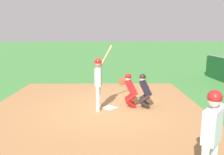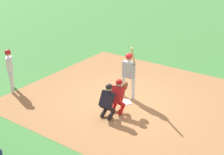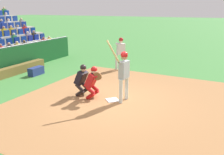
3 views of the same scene
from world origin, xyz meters
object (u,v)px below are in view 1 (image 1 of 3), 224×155
object	(u,v)px
home_plate_marker	(110,108)
batter_at_plate	(99,77)
on_deck_batter	(212,129)
catcher_crouching	(130,88)
home_plate_umpire	(144,89)

from	to	relation	value
home_plate_marker	batter_at_plate	bearing A→B (deg)	104.17
home_plate_marker	batter_at_plate	world-z (taller)	batter_at_plate
home_plate_marker	on_deck_batter	bearing A→B (deg)	-160.31
batter_at_plate	catcher_crouching	distance (m)	1.26
home_plate_marker	catcher_crouching	size ratio (longest dim) A/B	0.34
catcher_crouching	batter_at_plate	bearing A→B (deg)	102.09
home_plate_umpire	home_plate_marker	bearing A→B (deg)	92.04
catcher_crouching	on_deck_batter	world-z (taller)	on_deck_batter
on_deck_batter	batter_at_plate	bearing A→B (deg)	24.51
home_plate_marker	batter_at_plate	xyz separation A→B (m)	(-0.10, 0.39, 1.16)
catcher_crouching	home_plate_umpire	world-z (taller)	home_plate_umpire
home_plate_marker	home_plate_umpire	bearing A→B (deg)	-87.96
home_plate_marker	home_plate_umpire	xyz separation A→B (m)	(0.05, -1.28, 0.68)
catcher_crouching	home_plate_umpire	bearing A→B (deg)	-100.58
home_plate_marker	catcher_crouching	distance (m)	1.03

